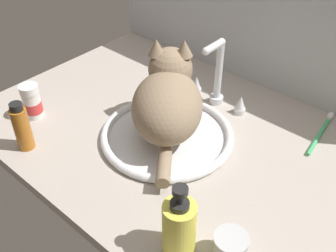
% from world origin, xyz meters
% --- Properties ---
extents(countertop, '(1.04, 0.71, 0.03)m').
position_xyz_m(countertop, '(0.00, 0.00, 0.01)').
color(countertop, '#ADA399').
rests_on(countertop, ground).
extents(backsplash_wall, '(1.04, 0.02, 0.43)m').
position_xyz_m(backsplash_wall, '(0.00, 0.37, 0.21)').
color(backsplash_wall, '#B2B7BC').
rests_on(backsplash_wall, ground).
extents(sink_basin, '(0.34, 0.34, 0.02)m').
position_xyz_m(sink_basin, '(0.00, -0.03, 0.04)').
color(sink_basin, white).
rests_on(sink_basin, countertop).
extents(faucet, '(0.19, 0.10, 0.20)m').
position_xyz_m(faucet, '(0.00, 0.18, 0.11)').
color(faucet, silver).
rests_on(faucet, countertop).
extents(cat, '(0.29, 0.32, 0.21)m').
position_xyz_m(cat, '(-0.01, -0.01, 0.14)').
color(cat, '#8C755B').
rests_on(cat, sink_basin).
extents(metal_jar, '(0.07, 0.07, 0.06)m').
position_xyz_m(metal_jar, '(0.32, -0.21, 0.06)').
color(metal_jar, '#B2B5BA').
rests_on(metal_jar, countertop).
extents(amber_bottle, '(0.04, 0.04, 0.13)m').
position_xyz_m(amber_bottle, '(-0.24, -0.29, 0.09)').
color(amber_bottle, '#B2661E').
rests_on(amber_bottle, countertop).
extents(soap_pump_bottle, '(0.06, 0.06, 0.17)m').
position_xyz_m(soap_pump_bottle, '(0.24, -0.26, 0.09)').
color(soap_pump_bottle, '#E5DB4C').
rests_on(soap_pump_bottle, countertop).
extents(pill_bottle, '(0.05, 0.05, 0.10)m').
position_xyz_m(pill_bottle, '(-0.34, -0.20, 0.08)').
color(pill_bottle, white).
rests_on(pill_bottle, countertop).
extents(toothbrush, '(0.03, 0.19, 0.02)m').
position_xyz_m(toothbrush, '(0.29, 0.25, 0.04)').
color(toothbrush, '#3FB266').
rests_on(toothbrush, countertop).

